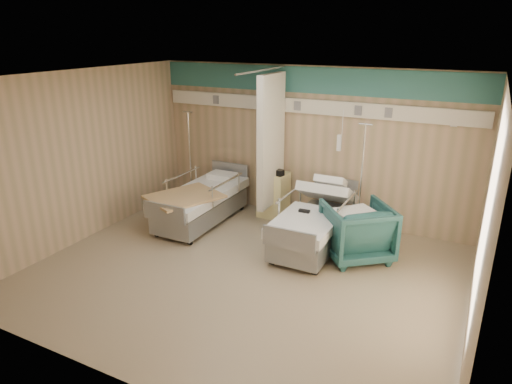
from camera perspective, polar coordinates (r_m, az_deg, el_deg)
ground at (r=6.82m, az=-1.47°, el=-10.04°), size 6.00×5.00×0.00m
room_walls at (r=6.35m, az=-0.76°, el=5.85°), size 6.04×5.04×2.82m
bed_right at (r=7.53m, az=7.29°, el=-4.54°), size 1.00×2.16×0.63m
bed_left at (r=8.45m, az=-6.86°, el=-1.78°), size 1.00×2.16×0.63m
bedside_cabinet at (r=8.66m, az=2.22°, el=-0.33°), size 0.50×0.48×0.85m
visitor_armchair at (r=7.23m, az=12.49°, el=-4.80°), size 1.35×1.35×0.88m
waffle_blanket at (r=7.04m, az=12.54°, el=-1.28°), size 0.79×0.80×0.07m
iv_stand_right at (r=8.13m, az=12.71°, el=-2.38°), size 0.35×0.35×1.94m
iv_stand_left at (r=9.38m, az=-8.08°, el=0.84°), size 0.34×0.34×1.90m
call_remote at (r=7.31m, az=6.05°, el=-2.38°), size 0.18×0.09×0.04m
tan_blanket at (r=7.99m, az=-8.95°, el=-0.57°), size 1.33×1.45×0.04m
toiletry_bag at (r=8.39m, az=2.77°, el=2.46°), size 0.23×0.17×0.11m
white_cup at (r=8.61m, az=1.26°, el=3.06°), size 0.12×0.12×0.15m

